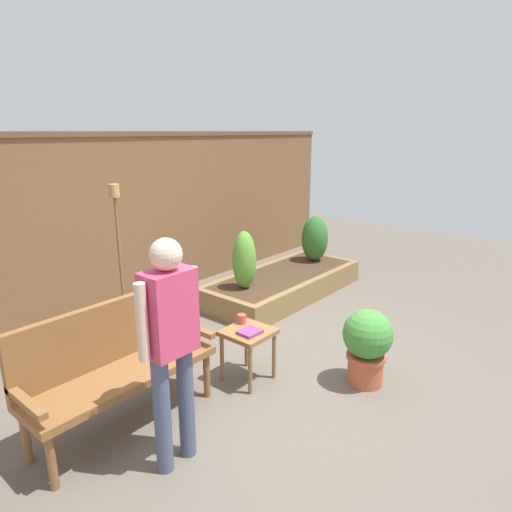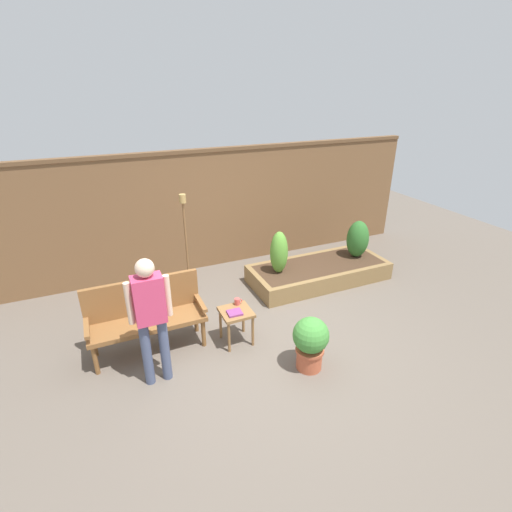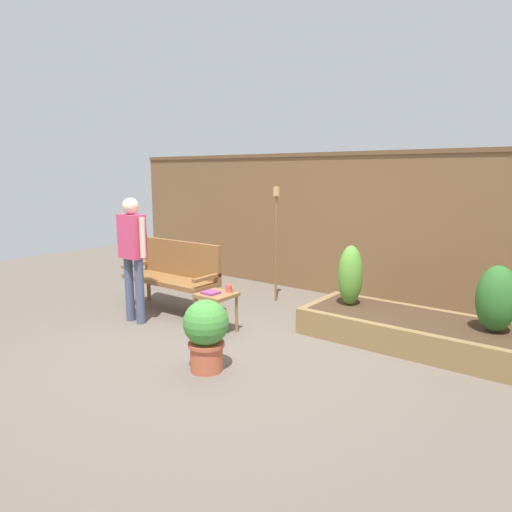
# 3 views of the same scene
# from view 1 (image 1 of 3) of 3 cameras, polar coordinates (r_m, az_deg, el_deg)

# --- Properties ---
(ground_plane) EXTENTS (14.00, 14.00, 0.00)m
(ground_plane) POSITION_cam_1_polar(r_m,az_deg,el_deg) (4.30, 4.05, -14.46)
(ground_plane) COLOR #60564C
(fence_back) EXTENTS (8.40, 0.14, 2.16)m
(fence_back) POSITION_cam_1_polar(r_m,az_deg,el_deg) (5.74, -17.24, 4.30)
(fence_back) COLOR brown
(fence_back) RESTS_ON ground_plane
(garden_bench) EXTENTS (1.44, 0.48, 0.94)m
(garden_bench) POSITION_cam_1_polar(r_m,az_deg,el_deg) (3.54, -17.65, -12.25)
(garden_bench) COLOR brown
(garden_bench) RESTS_ON ground_plane
(side_table) EXTENTS (0.40, 0.40, 0.48)m
(side_table) POSITION_cam_1_polar(r_m,az_deg,el_deg) (3.98, -1.03, -10.58)
(side_table) COLOR olive
(side_table) RESTS_ON ground_plane
(cup_on_table) EXTENTS (0.11, 0.08, 0.09)m
(cup_on_table) POSITION_cam_1_polar(r_m,az_deg,el_deg) (4.06, -1.82, -8.06)
(cup_on_table) COLOR #CC4C47
(cup_on_table) RESTS_ON side_table
(book_on_table) EXTENTS (0.19, 0.17, 0.03)m
(book_on_table) POSITION_cam_1_polar(r_m,az_deg,el_deg) (3.88, -0.81, -9.74)
(book_on_table) COLOR #7F3875
(book_on_table) RESTS_ON side_table
(potted_boxwood) EXTENTS (0.43, 0.43, 0.69)m
(potted_boxwood) POSITION_cam_1_polar(r_m,az_deg,el_deg) (4.04, 14.09, -10.76)
(potted_boxwood) COLOR #B75638
(potted_boxwood) RESTS_ON ground_plane
(raised_planter_bed) EXTENTS (2.40, 1.00, 0.30)m
(raised_planter_bed) POSITION_cam_1_polar(r_m,az_deg,el_deg) (6.08, 3.57, -3.59)
(raised_planter_bed) COLOR olive
(raised_planter_bed) RESTS_ON ground_plane
(shrub_near_bench) EXTENTS (0.29, 0.29, 0.72)m
(shrub_near_bench) POSITION_cam_1_polar(r_m,az_deg,el_deg) (5.37, -1.52, -0.53)
(shrub_near_bench) COLOR brown
(shrub_near_bench) RESTS_ON raised_planter_bed
(shrub_far_corner) EXTENTS (0.39, 0.39, 0.67)m
(shrub_far_corner) POSITION_cam_1_polar(r_m,az_deg,el_deg) (6.59, 7.56, 2.21)
(shrub_far_corner) COLOR brown
(shrub_far_corner) RESTS_ON raised_planter_bed
(tiki_torch) EXTENTS (0.10, 0.10, 1.66)m
(tiki_torch) POSITION_cam_1_polar(r_m,az_deg,el_deg) (4.71, -17.30, 2.54)
(tiki_torch) COLOR brown
(tiki_torch) RESTS_ON ground_plane
(person_by_bench) EXTENTS (0.47, 0.20, 1.56)m
(person_by_bench) POSITION_cam_1_polar(r_m,az_deg,el_deg) (2.86, -10.93, -10.00)
(person_by_bench) COLOR #475170
(person_by_bench) RESTS_ON ground_plane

